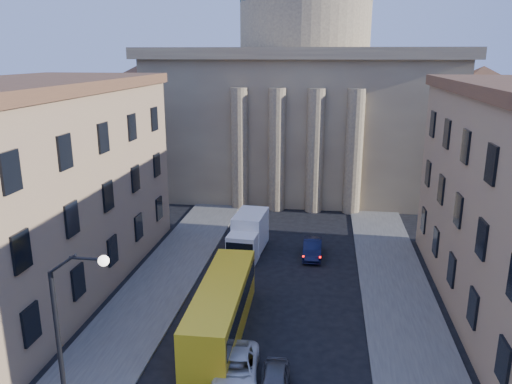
{
  "coord_description": "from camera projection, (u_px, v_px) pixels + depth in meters",
  "views": [
    {
      "loc": [
        3.2,
        -8.88,
        16.34
      ],
      "look_at": [
        -1.0,
        20.37,
        8.14
      ],
      "focal_mm": 35.0,
      "sensor_mm": 36.0,
      "label": 1
    }
  ],
  "objects": [
    {
      "name": "car_right_far",
      "position": [
        275.0,
        383.0,
        24.64
      ],
      "size": [
        1.64,
        3.78,
        1.27
      ],
      "primitive_type": "imported",
      "rotation": [
        0.0,
        0.0,
        0.04
      ],
      "color": "#505156",
      "rests_on": "ground"
    },
    {
      "name": "church",
      "position": [
        303.0,
        90.0,
        63.01
      ],
      "size": [
        68.02,
        28.76,
        36.6
      ],
      "color": "#7A644B",
      "rests_on": "ground"
    },
    {
      "name": "sidewalk_left",
      "position": [
        134.0,
        320.0,
        31.59
      ],
      "size": [
        5.0,
        60.0,
        0.15
      ],
      "primitive_type": "cube",
      "color": "#4F4C48",
      "rests_on": "ground"
    },
    {
      "name": "street_lamp",
      "position": [
        69.0,
        333.0,
        20.45
      ],
      "size": [
        2.62,
        0.44,
        8.83
      ],
      "color": "black",
      "rests_on": "ground"
    },
    {
      "name": "box_truck",
      "position": [
        248.0,
        236.0,
        42.01
      ],
      "size": [
        2.79,
        6.16,
        3.3
      ],
      "rotation": [
        0.0,
        0.0,
        -0.07
      ],
      "color": "white",
      "rests_on": "ground"
    },
    {
      "name": "sidewalk_right",
      "position": [
        410.0,
        341.0,
        29.27
      ],
      "size": [
        5.0,
        60.0,
        0.15
      ],
      "primitive_type": "cube",
      "color": "#4F4C48",
      "rests_on": "ground"
    },
    {
      "name": "city_bus",
      "position": [
        222.0,
        307.0,
        29.85
      ],
      "size": [
        2.8,
        11.23,
        3.15
      ],
      "rotation": [
        0.0,
        0.0,
        0.02
      ],
      "color": "yellow",
      "rests_on": "ground"
    },
    {
      "name": "building_left",
      "position": [
        32.0,
        187.0,
        34.61
      ],
      "size": [
        11.6,
        26.6,
        14.7
      ],
      "color": "#99775A",
      "rests_on": "ground"
    },
    {
      "name": "car_left_mid",
      "position": [
        236.0,
        369.0,
        25.69
      ],
      "size": [
        2.68,
        5.02,
        1.34
      ],
      "primitive_type": "imported",
      "rotation": [
        0.0,
        0.0,
        0.09
      ],
      "color": "silver",
      "rests_on": "ground"
    },
    {
      "name": "car_right_distant",
      "position": [
        312.0,
        248.0,
        41.49
      ],
      "size": [
        1.56,
        4.35,
        1.43
      ],
      "primitive_type": "imported",
      "rotation": [
        0.0,
        0.0,
        0.01
      ],
      "color": "black",
      "rests_on": "ground"
    }
  ]
}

